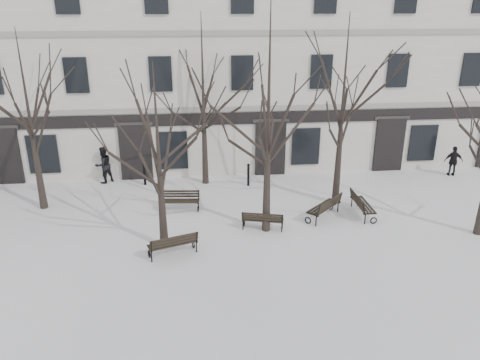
{
  "coord_description": "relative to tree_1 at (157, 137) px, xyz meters",
  "views": [
    {
      "loc": [
        -0.47,
        -15.41,
        8.72
      ],
      "look_at": [
        1.39,
        3.0,
        1.63
      ],
      "focal_mm": 35.0,
      "sensor_mm": 36.0,
      "label": 1
    }
  ],
  "objects": [
    {
      "name": "bench_3",
      "position": [
        0.54,
        3.29,
        -3.81
      ],
      "size": [
        1.76,
        0.78,
        0.86
      ],
      "rotation": [
        0.0,
        0.0,
        -0.09
      ],
      "color": "black",
      "rests_on": "ground"
    },
    {
      "name": "building",
      "position": [
        1.75,
        12.45,
        1.23
      ],
      "size": [
        40.4,
        10.2,
        11.4
      ],
      "color": "silver",
      "rests_on": "ground"
    },
    {
      "name": "tree_5",
      "position": [
        1.77,
        6.49,
        0.9
      ],
      "size": [
        5.8,
        5.8,
        8.29
      ],
      "color": "black",
      "rests_on": "ground"
    },
    {
      "name": "ground",
      "position": [
        1.75,
        -0.51,
        -4.28
      ],
      "size": [
        100.0,
        100.0,
        0.0
      ],
      "primitive_type": "plane",
      "color": "white",
      "rests_on": "ground"
    },
    {
      "name": "bench_1",
      "position": [
        0.37,
        -0.75,
        -3.79
      ],
      "size": [
        1.88,
        1.18,
        0.9
      ],
      "rotation": [
        0.0,
        0.0,
        3.47
      ],
      "color": "black",
      "rests_on": "ground"
    },
    {
      "name": "pedestrian_b",
      "position": [
        -3.37,
        7.07,
        -4.28
      ],
      "size": [
        1.17,
        1.16,
        1.9
      ],
      "primitive_type": "imported",
      "rotation": [
        0.0,
        0.0,
        3.89
      ],
      "color": "black",
      "rests_on": "ground"
    },
    {
      "name": "bollard_b",
      "position": [
        3.91,
        5.89,
        -3.66
      ],
      "size": [
        0.15,
        0.15,
        1.17
      ],
      "color": "black",
      "rests_on": "ground"
    },
    {
      "name": "bench_4",
      "position": [
        6.73,
        1.79,
        -3.75
      ],
      "size": [
        1.85,
        1.82,
        0.98
      ],
      "rotation": [
        0.0,
        0.0,
        3.91
      ],
      "color": "black",
      "rests_on": "ground"
    },
    {
      "name": "bench_2",
      "position": [
        3.91,
        0.97,
        -3.83
      ],
      "size": [
        1.75,
        0.99,
        0.84
      ],
      "rotation": [
        0.0,
        0.0,
        2.9
      ],
      "color": "black",
      "rests_on": "ground"
    },
    {
      "name": "bench_5",
      "position": [
        8.37,
        1.94,
        -3.77
      ],
      "size": [
        0.7,
        1.89,
        0.94
      ],
      "rotation": [
        0.0,
        0.0,
        1.56
      ],
      "color": "black",
      "rests_on": "ground"
    },
    {
      "name": "tree_1",
      "position": [
        0.0,
        0.0,
        0.0
      ],
      "size": [
        4.8,
        4.8,
        6.86
      ],
      "color": "black",
      "rests_on": "ground"
    },
    {
      "name": "tree_4",
      "position": [
        -5.58,
        4.11,
        0.59
      ],
      "size": [
        5.46,
        5.46,
        7.79
      ],
      "color": "black",
      "rests_on": "ground"
    },
    {
      "name": "bollard_a",
      "position": [
        -1.29,
        6.54,
        -3.64
      ],
      "size": [
        0.15,
        0.15,
        1.21
      ],
      "color": "black",
      "rests_on": "ground"
    },
    {
      "name": "tree_6",
      "position": [
        7.66,
        3.38,
        0.94
      ],
      "size": [
        5.84,
        5.84,
        8.35
      ],
      "color": "black",
      "rests_on": "ground"
    },
    {
      "name": "tree_2",
      "position": [
        4.05,
        0.93,
        1.29
      ],
      "size": [
        6.24,
        6.24,
        8.91
      ],
      "color": "black",
      "rests_on": "ground"
    },
    {
      "name": "pedestrian_c",
      "position": [
        14.89,
        6.25,
        -4.28
      ],
      "size": [
        1.01,
        0.61,
        1.61
      ],
      "primitive_type": "imported",
      "rotation": [
        0.0,
        0.0,
        2.9
      ],
      "color": "black",
      "rests_on": "ground"
    }
  ]
}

